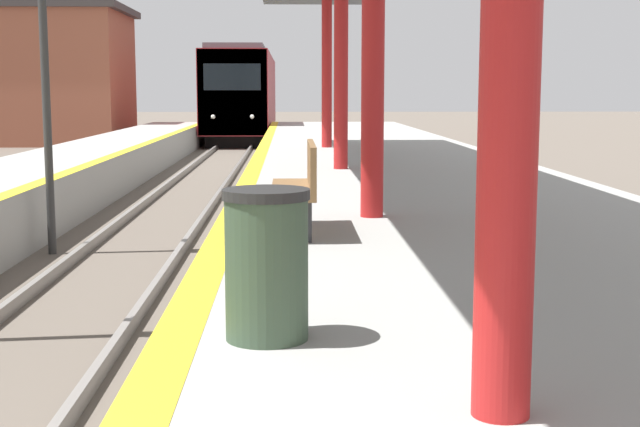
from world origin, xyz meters
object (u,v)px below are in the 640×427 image
(signal_mid, at_px, (42,12))
(trash_bin, at_px, (267,264))
(bench, at_px, (300,185))
(train, at_px, (244,94))

(signal_mid, distance_m, trash_bin, 8.99)
(bench, bearing_deg, trash_bin, -93.39)
(signal_mid, distance_m, bench, 5.84)
(train, distance_m, signal_mid, 32.57)
(signal_mid, height_order, bench, signal_mid)
(trash_bin, bearing_deg, bench, 86.61)
(train, bearing_deg, bench, -86.20)
(train, height_order, trash_bin, train)
(signal_mid, xyz_separation_m, trash_bin, (3.40, -8.05, -2.11))
(signal_mid, bearing_deg, bench, -48.22)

